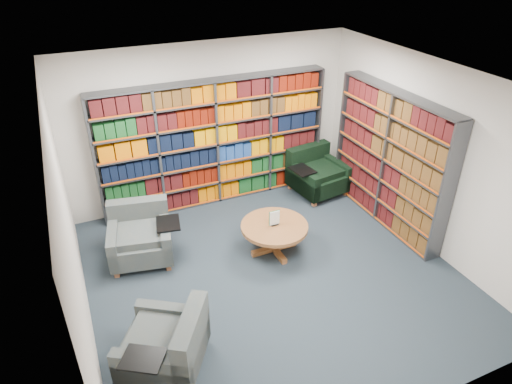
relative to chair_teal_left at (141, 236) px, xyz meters
name	(u,v)px	position (x,y,z in m)	size (l,w,h in m)	color
room_shell	(275,190)	(1.61, -1.23, 1.07)	(5.02, 5.02, 2.82)	black
bookshelf_back	(215,143)	(1.61, 1.11, 0.77)	(4.00, 0.28, 2.20)	#47494F
bookshelf_right	(389,160)	(3.95, -0.63, 0.77)	(0.28, 2.50, 2.20)	#47494F
chair_teal_left	(141,236)	(0.00, 0.00, 0.00)	(1.14, 1.05, 0.81)	#0F213A
chair_green_right	(315,174)	(3.39, 0.66, 0.00)	(1.12, 1.01, 0.82)	black
chair_teal_front	(170,346)	(-0.12, -2.20, -0.01)	(1.18, 1.18, 0.78)	#0F213A
coffee_table	(274,230)	(1.86, -0.74, 0.05)	(1.01, 1.01, 0.71)	#9B5C37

